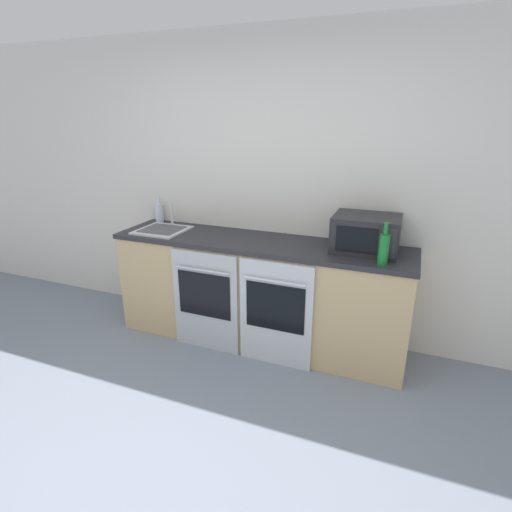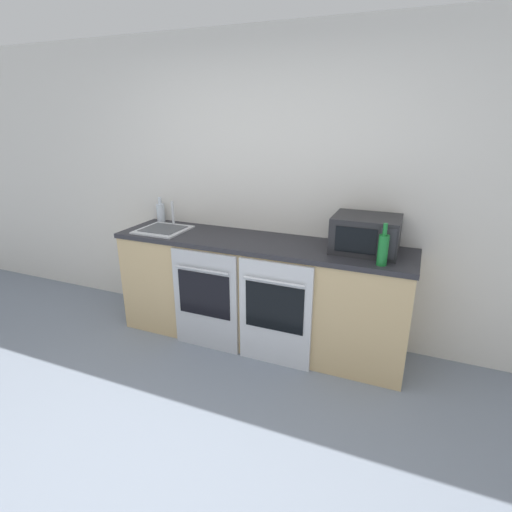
{
  "view_description": "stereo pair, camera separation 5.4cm",
  "coord_description": "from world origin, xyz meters",
  "px_view_note": "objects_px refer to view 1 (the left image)",
  "views": [
    {
      "loc": [
        1.15,
        -1.29,
        1.92
      ],
      "look_at": [
        -0.02,
        1.67,
        0.79
      ],
      "focal_mm": 28.0,
      "sensor_mm": 36.0,
      "label": 1
    },
    {
      "loc": [
        1.2,
        -1.27,
        1.92
      ],
      "look_at": [
        -0.02,
        1.67,
        0.79
      ],
      "focal_mm": 28.0,
      "sensor_mm": 36.0,
      "label": 2
    }
  ],
  "objects_px": {
    "oven_right": "(275,314)",
    "bottle_clear": "(159,212)",
    "oven_left": "(205,301)",
    "microwave": "(366,233)",
    "sink": "(163,229)",
    "bottle_green": "(384,248)"
  },
  "relations": [
    {
      "from": "oven_right",
      "to": "bottle_clear",
      "type": "relative_size",
      "value": 3.67
    },
    {
      "from": "microwave",
      "to": "sink",
      "type": "bearing_deg",
      "value": -176.81
    },
    {
      "from": "oven_left",
      "to": "microwave",
      "type": "bearing_deg",
      "value": 16.62
    },
    {
      "from": "oven_left",
      "to": "microwave",
      "type": "relative_size",
      "value": 1.8
    },
    {
      "from": "oven_left",
      "to": "sink",
      "type": "bearing_deg",
      "value": 154.64
    },
    {
      "from": "bottle_clear",
      "to": "sink",
      "type": "xyz_separation_m",
      "value": [
        0.21,
        -0.27,
        -0.08
      ]
    },
    {
      "from": "oven_left",
      "to": "oven_right",
      "type": "bearing_deg",
      "value": 0.0
    },
    {
      "from": "oven_right",
      "to": "sink",
      "type": "xyz_separation_m",
      "value": [
        -1.18,
        0.26,
        0.5
      ]
    },
    {
      "from": "bottle_green",
      "to": "oven_left",
      "type": "bearing_deg",
      "value": -175.68
    },
    {
      "from": "oven_right",
      "to": "microwave",
      "type": "distance_m",
      "value": 0.93
    },
    {
      "from": "oven_left",
      "to": "microwave",
      "type": "xyz_separation_m",
      "value": [
        1.21,
        0.36,
        0.62
      ]
    },
    {
      "from": "oven_left",
      "to": "oven_right",
      "type": "height_order",
      "value": "same"
    },
    {
      "from": "oven_left",
      "to": "bottle_clear",
      "type": "relative_size",
      "value": 3.67
    },
    {
      "from": "microwave",
      "to": "sink",
      "type": "relative_size",
      "value": 1.17
    },
    {
      "from": "oven_left",
      "to": "oven_right",
      "type": "xyz_separation_m",
      "value": [
        0.62,
        0.0,
        0.0
      ]
    },
    {
      "from": "oven_left",
      "to": "bottle_green",
      "type": "height_order",
      "value": "bottle_green"
    },
    {
      "from": "oven_left",
      "to": "bottle_green",
      "type": "bearing_deg",
      "value": 4.32
    },
    {
      "from": "bottle_clear",
      "to": "oven_left",
      "type": "bearing_deg",
      "value": -34.67
    },
    {
      "from": "bottle_clear",
      "to": "bottle_green",
      "type": "xyz_separation_m",
      "value": [
        2.14,
        -0.43,
        0.02
      ]
    },
    {
      "from": "bottle_clear",
      "to": "bottle_green",
      "type": "height_order",
      "value": "bottle_green"
    },
    {
      "from": "bottle_clear",
      "to": "sink",
      "type": "relative_size",
      "value": 0.57
    },
    {
      "from": "oven_right",
      "to": "bottle_clear",
      "type": "distance_m",
      "value": 1.6
    }
  ]
}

